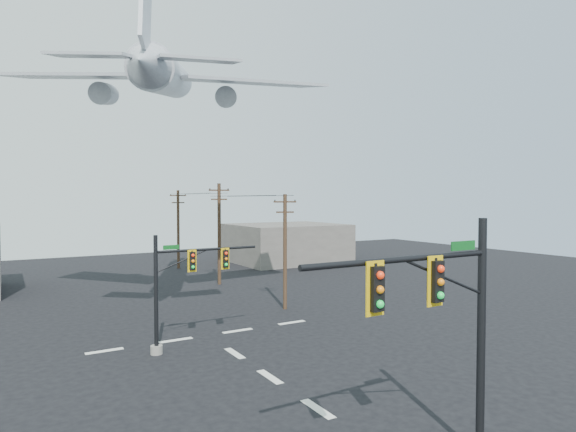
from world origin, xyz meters
TOP-DOWN VIEW (x-y plane):
  - ground at (0.00, 0.00)m, footprint 120.00×120.00m
  - lane_markings at (0.00, 5.33)m, footprint 14.00×21.20m
  - signal_mast_near at (1.08, -5.63)m, footprint 7.28×0.85m
  - signal_mast_far at (-2.38, 10.01)m, footprint 6.25×0.71m
  - utility_pole_a at (7.64, 15.71)m, footprint 1.70×0.62m
  - utility_pole_b at (7.45, 28.16)m, footprint 1.96×0.67m
  - utility_pole_c at (7.40, 40.90)m, footprint 1.89×0.65m
  - power_lines at (7.49, 28.30)m, footprint 1.90×25.19m
  - airliner at (-0.14, 19.83)m, footprint 22.59×24.58m
  - building_right at (22.00, 40.00)m, footprint 14.00×12.00m

SIDE VIEW (x-z plane):
  - ground at x=0.00m, z-range 0.00..0.00m
  - lane_markings at x=0.00m, z-range 0.01..0.01m
  - building_right at x=22.00m, z-range 0.00..5.00m
  - signal_mast_far at x=-2.38m, z-range 0.24..6.67m
  - signal_mast_near at x=1.08m, z-range 0.27..8.02m
  - utility_pole_a at x=7.64m, z-range 0.20..8.93m
  - utility_pole_c at x=7.40m, z-range 0.22..9.66m
  - utility_pole_b at x=7.45m, z-range 0.23..10.12m
  - power_lines at x=7.49m, z-range 8.62..8.97m
  - airliner at x=-0.14m, z-range 13.73..20.99m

